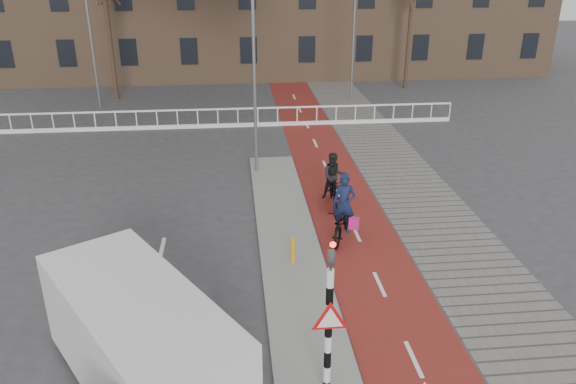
{
  "coord_description": "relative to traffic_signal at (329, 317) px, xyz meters",
  "views": [
    {
      "loc": [
        -2.2,
        -10.47,
        8.2
      ],
      "look_at": [
        -0.66,
        5.0,
        1.5
      ],
      "focal_mm": 35.0,
      "sensor_mm": 36.0,
      "label": 1
    }
  ],
  "objects": [
    {
      "name": "sidewalk",
      "position": [
        4.9,
        12.02,
        -1.98
      ],
      "size": [
        3.0,
        60.0,
        0.01
      ],
      "primitive_type": "cube",
      "color": "slate",
      "rests_on": "ground"
    },
    {
      "name": "streetlight_left",
      "position": [
        -9.17,
        23.75,
        1.79
      ],
      "size": [
        0.12,
        0.12,
        7.55
      ],
      "primitive_type": "cylinder",
      "color": "slate",
      "rests_on": "ground"
    },
    {
      "name": "traffic_signal",
      "position": [
        0.0,
        0.0,
        0.0
      ],
      "size": [
        0.8,
        0.8,
        3.68
      ],
      "color": "black",
      "rests_on": "curb_island"
    },
    {
      "name": "van",
      "position": [
        -3.59,
        0.66,
        -0.79
      ],
      "size": [
        4.6,
        5.62,
        2.27
      ],
      "rotation": [
        0.0,
        0.0,
        0.56
      ],
      "color": "silver",
      "rests_on": "ground"
    },
    {
      "name": "streetlight_near",
      "position": [
        -0.78,
        12.46,
        2.41
      ],
      "size": [
        0.12,
        0.12,
        8.8
      ],
      "primitive_type": "cylinder",
      "color": "slate",
      "rests_on": "ground"
    },
    {
      "name": "streetlight_right",
      "position": [
        5.41,
        24.06,
        1.84
      ],
      "size": [
        0.12,
        0.12,
        7.66
      ],
      "primitive_type": "cylinder",
      "color": "slate",
      "rests_on": "ground"
    },
    {
      "name": "curb_island",
      "position": [
        -0.1,
        6.02,
        -1.93
      ],
      "size": [
        1.8,
        16.0,
        0.12
      ],
      "primitive_type": "cube",
      "color": "gray",
      "rests_on": "ground"
    },
    {
      "name": "ground",
      "position": [
        0.6,
        2.02,
        -1.99
      ],
      "size": [
        120.0,
        120.0,
        0.0
      ],
      "primitive_type": "plane",
      "color": "#38383A",
      "rests_on": "ground"
    },
    {
      "name": "tree_mid",
      "position": [
        -8.54,
        25.55,
        2.03
      ],
      "size": [
        0.27,
        0.27,
        8.04
      ],
      "primitive_type": "cylinder",
      "color": "black",
      "rests_on": "ground"
    },
    {
      "name": "tree_right",
      "position": [
        9.56,
        26.86,
        1.8
      ],
      "size": [
        0.22,
        0.22,
        7.57
      ],
      "primitive_type": "cylinder",
      "color": "black",
      "rests_on": "ground"
    },
    {
      "name": "cyclist_near",
      "position": [
        1.61,
        6.68,
        -1.26
      ],
      "size": [
        1.5,
        2.19,
        2.14
      ],
      "rotation": [
        0.0,
        0.0,
        -0.41
      ],
      "color": "black",
      "rests_on": "bike_lane"
    },
    {
      "name": "cyclist_far",
      "position": [
        1.73,
        9.19,
        -1.19
      ],
      "size": [
        0.84,
        1.78,
        1.9
      ],
      "rotation": [
        0.0,
        0.0,
        -0.05
      ],
      "color": "black",
      "rests_on": "bike_lane"
    },
    {
      "name": "railing",
      "position": [
        -4.4,
        19.02,
        -1.68
      ],
      "size": [
        28.0,
        0.1,
        0.99
      ],
      "color": "silver",
      "rests_on": "ground"
    },
    {
      "name": "bollard",
      "position": [
        -0.1,
        5.25,
        -1.49
      ],
      "size": [
        0.12,
        0.12,
        0.76
      ],
      "primitive_type": "cylinder",
      "color": "#EEA00D",
      "rests_on": "curb_island"
    },
    {
      "name": "bike_lane",
      "position": [
        2.1,
        12.02,
        -1.98
      ],
      "size": [
        2.5,
        60.0,
        0.01
      ],
      "primitive_type": "cube",
      "color": "maroon",
      "rests_on": "ground"
    }
  ]
}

